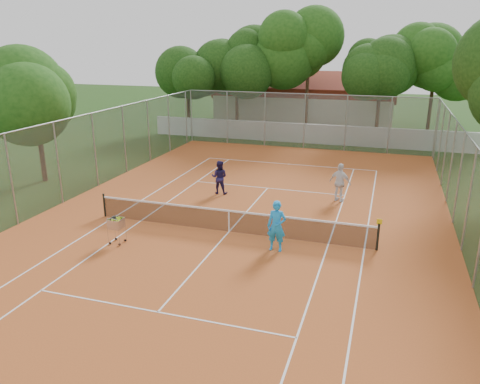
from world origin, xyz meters
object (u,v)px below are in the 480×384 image
(player_near, at_px, (277,226))
(player_far_left, at_px, (219,177))
(player_far_right, at_px, (340,183))
(ball_hopper, at_px, (117,230))
(clubhouse, at_px, (306,100))
(tennis_net, at_px, (229,221))

(player_near, relative_size, player_far_left, 1.12)
(player_near, distance_m, player_far_right, 6.75)
(player_far_right, height_order, ball_hopper, player_far_right)
(clubhouse, bearing_deg, ball_hopper, -93.26)
(player_far_left, bearing_deg, tennis_net, 109.50)
(clubhouse, distance_m, player_far_right, 24.37)
(player_near, height_order, player_far_left, player_near)
(player_far_right, distance_m, ball_hopper, 10.99)
(player_far_right, bearing_deg, ball_hopper, 66.81)
(tennis_net, distance_m, player_far_right, 6.68)
(tennis_net, distance_m, player_near, 2.61)
(tennis_net, distance_m, clubhouse, 29.12)
(player_far_right, relative_size, ball_hopper, 1.70)
(player_far_right, xyz_separation_m, ball_hopper, (-7.71, -7.82, -0.40))
(tennis_net, relative_size, player_far_right, 6.20)
(clubhouse, xyz_separation_m, player_near, (4.29, -30.16, -1.20))
(clubhouse, distance_m, player_near, 30.49)
(player_near, bearing_deg, player_far_left, 126.28)
(player_far_right, bearing_deg, player_near, 97.41)
(tennis_net, bearing_deg, player_near, -26.89)
(ball_hopper, bearing_deg, tennis_net, 16.33)
(player_near, relative_size, ball_hopper, 1.73)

